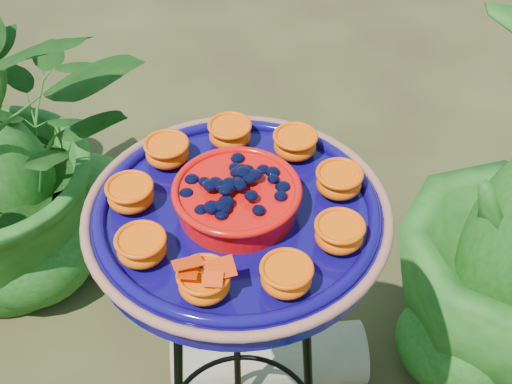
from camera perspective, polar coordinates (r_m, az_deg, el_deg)
The scene contains 3 objects.
tripod_stand at distance 1.41m, azimuth -1.20°, elevation -13.12°, with size 0.41×0.41×0.91m.
feeder_dish at distance 1.10m, azimuth -1.50°, elevation -1.61°, with size 0.58×0.58×0.11m.
driftwood_log at distance 1.96m, azimuth 0.99°, elevation -13.30°, with size 0.17×0.17×0.51m, color gray.
Camera 1 is at (0.34, -0.77, 1.72)m, focal length 50.00 mm.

